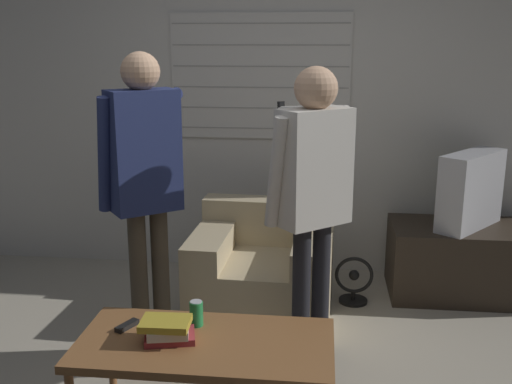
# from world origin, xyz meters

# --- Properties ---
(wall_back) EXTENTS (5.20, 0.08, 2.55)m
(wall_back) POSITION_xyz_m (-0.00, 2.03, 1.28)
(wall_back) COLOR silver
(wall_back) RESTS_ON ground_plane
(armchair_beige) EXTENTS (0.95, 0.85, 0.71)m
(armchair_beige) POSITION_xyz_m (0.06, 1.22, 0.29)
(armchair_beige) COLOR #C6B289
(armchair_beige) RESTS_ON ground_plane
(coffee_table) EXTENTS (1.19, 0.59, 0.45)m
(coffee_table) POSITION_xyz_m (-0.08, -0.10, 0.41)
(coffee_table) COLOR brown
(coffee_table) RESTS_ON ground_plane
(tv_stand) EXTENTS (1.05, 0.58, 0.51)m
(tv_stand) POSITION_xyz_m (1.47, 1.61, 0.26)
(tv_stand) COLOR #33281E
(tv_stand) RESTS_ON ground_plane
(tv) EXTENTS (0.54, 0.60, 0.53)m
(tv) POSITION_xyz_m (1.47, 1.61, 0.78)
(tv) COLOR #B2B2B7
(tv) RESTS_ON tv_stand
(person_left_standing) EXTENTS (0.47, 0.82, 1.74)m
(person_left_standing) POSITION_xyz_m (-0.53, 0.54, 1.10)
(person_left_standing) COLOR #4C4233
(person_left_standing) RESTS_ON ground_plane
(person_right_standing) EXTENTS (0.48, 0.82, 1.67)m
(person_right_standing) POSITION_xyz_m (0.38, 0.56, 1.06)
(person_right_standing) COLOR black
(person_right_standing) RESTS_ON ground_plane
(book_stack) EXTENTS (0.26, 0.21, 0.11)m
(book_stack) POSITION_xyz_m (-0.25, -0.12, 0.50)
(book_stack) COLOR maroon
(book_stack) RESTS_ON coffee_table
(soda_can) EXTENTS (0.07, 0.07, 0.13)m
(soda_can) POSITION_xyz_m (-0.15, 0.05, 0.51)
(soda_can) COLOR #238E47
(soda_can) RESTS_ON coffee_table
(spare_remote) EXTENTS (0.09, 0.13, 0.02)m
(spare_remote) POSITION_xyz_m (-0.48, -0.02, 0.46)
(spare_remote) COLOR black
(spare_remote) RESTS_ON coffee_table
(floor_fan) EXTENTS (0.27, 0.20, 0.34)m
(floor_fan) POSITION_xyz_m (0.68, 1.39, 0.15)
(floor_fan) COLOR black
(floor_fan) RESTS_ON ground_plane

